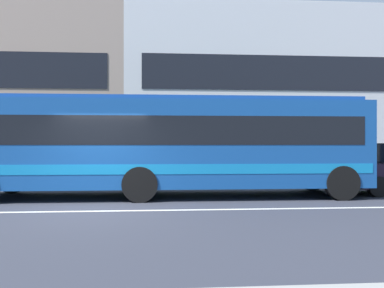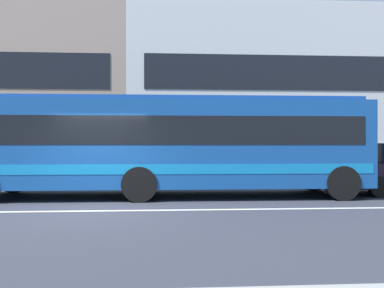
% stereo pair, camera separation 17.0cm
% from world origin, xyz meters
% --- Properties ---
extents(ground_plane, '(160.00, 160.00, 0.00)m').
position_xyz_m(ground_plane, '(0.00, 0.00, 0.00)').
color(ground_plane, '#333641').
extents(lane_centre_line, '(60.00, 0.16, 0.01)m').
position_xyz_m(lane_centre_line, '(0.00, 0.00, 0.00)').
color(lane_centre_line, silver).
rests_on(lane_centre_line, ground_plane).
extents(hedge_row_far, '(20.66, 1.10, 0.76)m').
position_xyz_m(hedge_row_far, '(1.67, 6.59, 0.38)').
color(hedge_row_far, '#2A5A25').
rests_on(hedge_row_far, ground_plane).
extents(apartment_block_right, '(23.37, 8.30, 9.39)m').
position_xyz_m(apartment_block_right, '(11.47, 15.46, 4.69)').
color(apartment_block_right, silver).
rests_on(apartment_block_right, ground_plane).
extents(transit_bus, '(12.18, 2.74, 3.03)m').
position_xyz_m(transit_bus, '(1.87, 2.61, 1.68)').
color(transit_bus, '#154A93').
rests_on(transit_bus, ground_plane).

